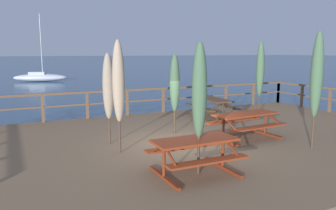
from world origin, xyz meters
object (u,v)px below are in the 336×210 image
picnic_table_mid_right (245,120)px  patio_umbrella_tall_back_right (317,75)px  patio_umbrella_short_back (199,91)px  patio_umbrella_tall_mid_right (260,69)px  patio_umbrella_short_front (175,83)px  patio_umbrella_tall_mid_left (118,82)px  patio_umbrella_tall_front (108,87)px  picnic_table_front_left (212,104)px  sailboat_distant (40,77)px  picnic_table_front_right (195,149)px

picnic_table_mid_right → patio_umbrella_tall_back_right: patio_umbrella_tall_back_right is taller
patio_umbrella_short_back → picnic_table_mid_right: bearing=35.2°
patio_umbrella_tall_mid_right → patio_umbrella_short_back: 7.05m
patio_umbrella_short_front → patio_umbrella_tall_mid_left: size_ratio=0.87×
patio_umbrella_tall_back_right → patio_umbrella_tall_mid_left: patio_umbrella_tall_back_right is taller
picnic_table_mid_right → patio_umbrella_tall_front: (-3.94, 1.12, 1.09)m
picnic_table_front_left → patio_umbrella_short_front: (-2.59, -1.76, 1.06)m
patio_umbrella_tall_mid_right → patio_umbrella_tall_back_right: (-1.74, -4.20, 0.08)m
patio_umbrella_short_back → patio_umbrella_tall_back_right: 3.74m
patio_umbrella_tall_front → sailboat_distant: size_ratio=0.34×
patio_umbrella_tall_mid_left → picnic_table_front_left: bearing=32.2°
patio_umbrella_short_front → sailboat_distant: (-1.48, 32.01, -1.90)m
picnic_table_front_left → patio_umbrella_short_back: size_ratio=0.74×
picnic_table_front_left → patio_umbrella_tall_front: patio_umbrella_tall_front is taller
picnic_table_front_left → patio_umbrella_short_back: 6.55m
picnic_table_mid_right → patio_umbrella_tall_front: 4.24m
patio_umbrella_tall_front → patio_umbrella_short_back: bearing=-70.8°
picnic_table_mid_right → patio_umbrella_short_back: patio_umbrella_short_back is taller
picnic_table_mid_right → patio_umbrella_short_back: bearing=-144.8°
patio_umbrella_short_back → patio_umbrella_tall_front: (-1.09, 3.13, -0.15)m
picnic_table_mid_right → patio_umbrella_short_front: (-1.70, 1.45, 1.06)m
picnic_table_mid_right → patio_umbrella_short_back: 3.71m
patio_umbrella_short_front → patio_umbrella_tall_back_right: (2.57, -3.21, 0.38)m
picnic_table_front_right → patio_umbrella_tall_back_right: (3.80, 0.21, 1.45)m
picnic_table_front_right → patio_umbrella_short_back: size_ratio=0.65×
patio_umbrella_short_front → picnic_table_front_left: bearing=34.2°
patio_umbrella_tall_back_right → sailboat_distant: bearing=96.6°
picnic_table_mid_right → picnic_table_front_left: size_ratio=1.03×
patio_umbrella_short_front → patio_umbrella_short_back: 3.66m
patio_umbrella_tall_back_right → picnic_table_mid_right: bearing=116.3°
patio_umbrella_tall_mid_left → patio_umbrella_tall_mid_right: bearing=19.1°
picnic_table_front_right → patio_umbrella_tall_back_right: bearing=3.2°
picnic_table_mid_right → picnic_table_front_right: (-2.93, -1.98, -0.01)m
patio_umbrella_short_back → patio_umbrella_tall_front: 3.32m
picnic_table_front_right → patio_umbrella_tall_front: patio_umbrella_tall_front is taller
picnic_table_front_right → picnic_table_front_left: same height
patio_umbrella_short_back → sailboat_distant: sailboat_distant is taller
picnic_table_mid_right → patio_umbrella_tall_mid_right: patio_umbrella_tall_mid_right is taller
picnic_table_mid_right → patio_umbrella_short_front: size_ratio=0.84×
patio_umbrella_tall_mid_right → patio_umbrella_tall_mid_left: 6.93m
picnic_table_front_right → patio_umbrella_tall_mid_right: bearing=38.5°
patio_umbrella_tall_mid_right → patio_umbrella_tall_mid_left: patio_umbrella_tall_mid_right is taller
patio_umbrella_tall_back_right → patio_umbrella_tall_mid_left: bearing=158.1°
patio_umbrella_short_front → patio_umbrella_tall_mid_right: size_ratio=0.84×
picnic_table_mid_right → picnic_table_front_right: size_ratio=1.17×
patio_umbrella_short_front → patio_umbrella_tall_front: size_ratio=0.99×
picnic_table_mid_right → patio_umbrella_tall_front: bearing=164.2°
picnic_table_mid_right → patio_umbrella_tall_back_right: 2.44m
picnic_table_mid_right → patio_umbrella_tall_mid_right: (2.61, 2.44, 1.37)m
patio_umbrella_short_back → sailboat_distant: 35.54m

